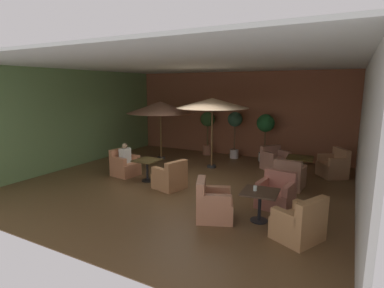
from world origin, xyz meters
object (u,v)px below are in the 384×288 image
armchair_front_left_east (276,194)px  potted_tree_left_corner (235,125)px  armchair_front_left_south (213,205)px  patio_umbrella_tall_red (212,103)px  cafe_table_front_right (147,165)px  cafe_table_mid_center (300,162)px  armchair_mid_center_east (333,167)px  potted_tree_mid_right (265,129)px  armchair_front_left_north (299,224)px  iced_drink_cup (255,188)px  potted_tree_mid_left (208,126)px  armchair_mid_center_south (275,161)px  patron_blue_shirt (125,154)px  armchair_front_right_east (170,178)px  armchair_front_right_north (125,166)px  armchair_mid_center_north (290,177)px  patio_umbrella_center_beige (160,107)px  cafe_table_front_left (260,198)px

armchair_front_left_east → potted_tree_left_corner: size_ratio=0.46×
armchair_front_left_south → patio_umbrella_tall_red: (-1.82, 3.94, 1.96)m
cafe_table_front_right → cafe_table_mid_center: (4.06, 2.51, 0.01)m
armchair_mid_center_east → potted_tree_mid_right: 2.87m
patio_umbrella_tall_red → armchair_front_left_north: bearing=-47.8°
armchair_front_left_east → cafe_table_front_right: (-3.95, 0.18, 0.21)m
iced_drink_cup → potted_tree_mid_left: bearing=124.1°
armchair_front_left_north → armchair_mid_center_east: size_ratio=1.01×
armchair_mid_center_east → armchair_mid_center_south: size_ratio=0.96×
cafe_table_mid_center → iced_drink_cup: iced_drink_cup is taller
armchair_front_left_south → patron_blue_shirt: 4.26m
armchair_front_left_north → potted_tree_mid_left: bearing=128.6°
armchair_front_right_east → patio_umbrella_tall_red: (0.08, 2.65, 1.98)m
patio_umbrella_tall_red → potted_tree_left_corner: patio_umbrella_tall_red is taller
iced_drink_cup → armchair_front_right_north: bearing=164.3°
armchair_front_left_south → armchair_mid_center_south: (0.24, 4.75, -0.03)m
armchair_front_left_east → armchair_front_left_north: bearing=-62.2°
cafe_table_mid_center → potted_tree_mid_right: (-1.56, 1.68, 0.74)m
armchair_mid_center_south → potted_tree_left_corner: bearing=153.2°
patio_umbrella_tall_red → potted_tree_left_corner: size_ratio=1.34×
armchair_front_left_east → armchair_mid_center_east: armchair_mid_center_east is taller
potted_tree_mid_right → armchair_mid_center_north: bearing=-62.4°
armchair_front_left_north → patio_umbrella_center_beige: bearing=144.5°
armchair_front_left_east → armchair_mid_center_south: 3.46m
armchair_mid_center_north → potted_tree_mid_right: bearing=117.6°
armchair_mid_center_south → patron_blue_shirt: patron_blue_shirt is taller
armchair_front_left_north → armchair_mid_center_east: bearing=86.5°
armchair_mid_center_east → patio_umbrella_tall_red: bearing=-168.6°
armchair_front_right_north → armchair_mid_center_south: 5.16m
armchair_mid_center_east → patio_umbrella_center_beige: bearing=-175.1°
armchair_front_right_east → cafe_table_mid_center: armchair_front_right_east is taller
armchair_front_left_north → armchair_front_left_east: 1.64m
armchair_front_right_north → armchair_mid_center_north: (5.00, 1.22, 0.00)m
patio_umbrella_center_beige → potted_tree_mid_left: 2.22m
cafe_table_front_left → armchair_front_right_north: armchair_front_right_north is taller
cafe_table_front_left → armchair_front_right_east: bearing=162.4°
armchair_front_right_east → potted_tree_mid_left: size_ratio=0.51×
armchair_front_left_north → armchair_front_right_east: armchair_front_left_north is taller
patio_umbrella_tall_red → potted_tree_mid_right: (1.42, 1.82, -1.02)m
armchair_mid_center_south → patio_umbrella_tall_red: patio_umbrella_tall_red is taller
iced_drink_cup → armchair_mid_center_north: bearing=84.0°
patio_umbrella_center_beige → potted_tree_left_corner: size_ratio=1.39×
armchair_mid_center_south → iced_drink_cup: 4.42m
armchair_front_right_north → patio_umbrella_tall_red: bearing=46.5°
armchair_front_left_north → iced_drink_cup: (-1.00, 0.45, 0.41)m
cafe_table_front_left → patron_blue_shirt: 4.99m
armchair_front_left_south → armchair_mid_center_south: size_ratio=0.91×
armchair_front_right_north → patio_umbrella_center_beige: bearing=95.4°
potted_tree_left_corner → potted_tree_mid_right: (1.21, 0.07, -0.07)m
armchair_front_right_north → cafe_table_mid_center: bearing=24.9°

